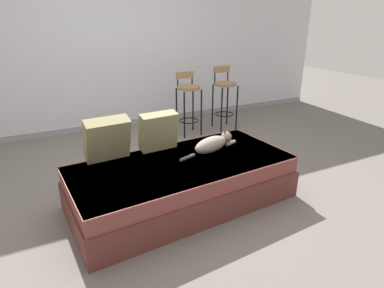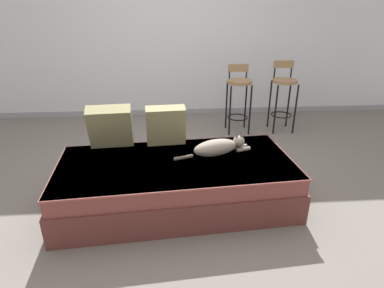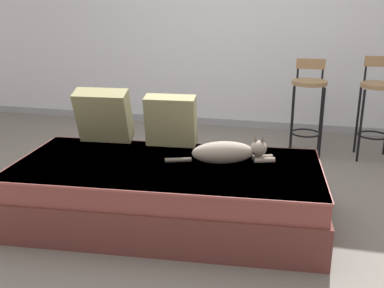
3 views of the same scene
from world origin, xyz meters
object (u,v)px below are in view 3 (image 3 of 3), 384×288
(throw_pillow_corner, at_px, (104,116))
(cat, at_px, (227,152))
(throw_pillow_middle, at_px, (171,121))
(bar_stool_by_doorway, at_px, (377,99))
(couch, at_px, (167,192))
(bar_stool_near_window, at_px, (308,97))

(throw_pillow_corner, bearing_deg, cat, -13.15)
(throw_pillow_corner, xyz_separation_m, throw_pillow_middle, (0.52, 0.04, -0.02))
(bar_stool_by_doorway, bearing_deg, throw_pillow_middle, -139.74)
(couch, bearing_deg, throw_pillow_middle, 102.12)
(throw_pillow_corner, height_order, bar_stool_near_window, bar_stool_near_window)
(throw_pillow_corner, height_order, cat, throw_pillow_corner)
(bar_stool_near_window, bearing_deg, couch, -117.37)
(throw_pillow_middle, height_order, bar_stool_near_window, bar_stool_near_window)
(throw_pillow_corner, distance_m, bar_stool_near_window, 2.09)
(couch, height_order, bar_stool_by_doorway, bar_stool_by_doorway)
(cat, bearing_deg, throw_pillow_middle, 150.05)
(couch, distance_m, cat, 0.50)
(couch, xyz_separation_m, bar_stool_near_window, (0.92, 1.78, 0.36))
(couch, relative_size, bar_stool_near_window, 2.30)
(bar_stool_near_window, bearing_deg, throw_pillow_middle, -125.85)
(couch, bearing_deg, cat, 16.24)
(throw_pillow_corner, relative_size, bar_stool_near_window, 0.46)
(throw_pillow_middle, bearing_deg, cat, -29.95)
(throw_pillow_middle, distance_m, cat, 0.56)
(throw_pillow_corner, distance_m, bar_stool_by_doorway, 2.59)
(couch, relative_size, throw_pillow_middle, 5.50)
(couch, bearing_deg, throw_pillow_corner, 150.07)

